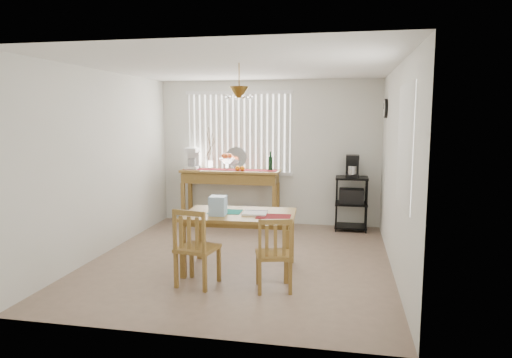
% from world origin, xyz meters
% --- Properties ---
extents(ground, '(4.00, 4.50, 0.01)m').
position_xyz_m(ground, '(0.00, 0.00, -0.01)').
color(ground, gray).
extents(room_shell, '(4.20, 4.70, 2.70)m').
position_xyz_m(room_shell, '(0.00, 0.02, 1.69)').
color(room_shell, silver).
rests_on(room_shell, ground).
extents(sideboard, '(1.78, 0.50, 1.00)m').
position_xyz_m(sideboard, '(-0.64, 1.98, 0.75)').
color(sideboard, olive).
rests_on(sideboard, ground).
extents(sideboard_items, '(1.69, 0.43, 0.77)m').
position_xyz_m(sideboard_items, '(-0.95, 2.00, 1.16)').
color(sideboard_items, maroon).
rests_on(sideboard_items, sideboard).
extents(wire_cart, '(0.55, 0.44, 0.93)m').
position_xyz_m(wire_cart, '(1.50, 1.98, 0.56)').
color(wire_cart, black).
rests_on(wire_cart, ground).
extents(cart_items, '(0.22, 0.26, 0.38)m').
position_xyz_m(cart_items, '(1.50, 1.99, 1.10)').
color(cart_items, black).
rests_on(cart_items, wire_cart).
extents(dining_table, '(1.43, 0.96, 0.74)m').
position_xyz_m(dining_table, '(0.08, -0.41, 0.66)').
color(dining_table, olive).
rests_on(dining_table, ground).
extents(table_items, '(1.08, 0.48, 0.24)m').
position_xyz_m(table_items, '(-0.05, -0.53, 0.83)').
color(table_items, '#167E6D').
rests_on(table_items, dining_table).
extents(chair_left, '(0.49, 0.49, 0.93)m').
position_xyz_m(chair_left, '(-0.30, -1.05, 0.45)').
color(chair_left, olive).
rests_on(chair_left, ground).
extents(chair_right, '(0.48, 0.48, 0.86)m').
position_xyz_m(chair_right, '(0.61, -1.02, 0.42)').
color(chair_right, olive).
rests_on(chair_right, ground).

